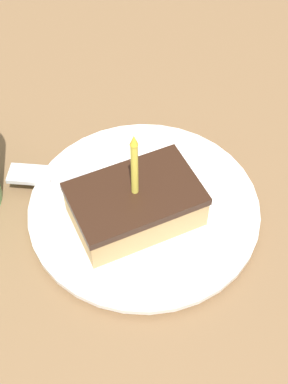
% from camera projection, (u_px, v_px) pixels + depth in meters
% --- Properties ---
extents(ground_plane, '(2.40, 2.40, 0.04)m').
position_uv_depth(ground_plane, '(126.00, 240.00, 0.54)').
color(ground_plane, brown).
rests_on(ground_plane, ground).
extents(plate, '(0.23, 0.23, 0.01)m').
position_uv_depth(plate, '(144.00, 208.00, 0.53)').
color(plate, white).
rests_on(plate, ground_plane).
extents(cake_slice, '(0.08, 0.12, 0.11)m').
position_uv_depth(cake_slice, '(137.00, 207.00, 0.50)').
color(cake_slice, tan).
rests_on(cake_slice, plate).
extents(fork, '(0.11, 0.17, 0.00)m').
position_uv_depth(fork, '(86.00, 179.00, 0.54)').
color(fork, silver).
rests_on(fork, plate).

